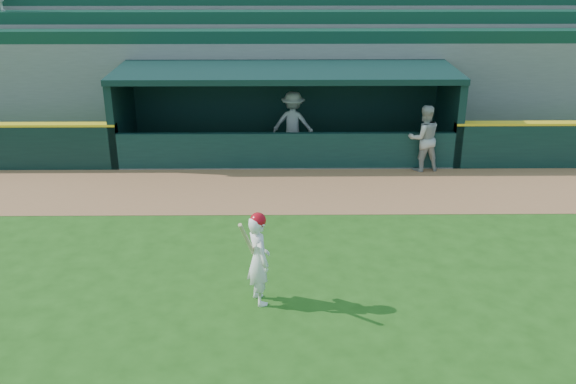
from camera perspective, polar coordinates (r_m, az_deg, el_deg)
ground at (r=11.49m, az=0.08°, el=-9.05°), size 120.00×120.00×0.00m
warning_track at (r=15.88m, az=-0.12°, el=0.16°), size 40.00×3.00×0.01m
dugout_player_front at (r=17.36m, az=11.99°, el=4.71°), size 0.95×0.79×1.78m
dugout_player_inside at (r=18.26m, az=0.46°, el=6.12°), size 1.29×0.90×1.82m
dugout at (r=18.41m, az=-0.20°, el=7.70°), size 9.40×2.80×2.46m
stands at (r=22.68m, az=-0.22°, el=13.16°), size 34.50×6.25×7.56m
batter_at_plate at (r=10.88m, az=-2.63°, el=-5.86°), size 0.60×0.81×1.69m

